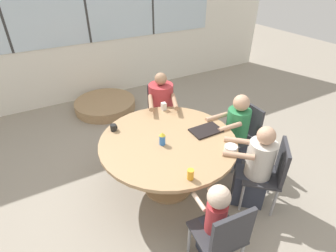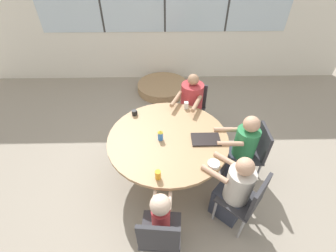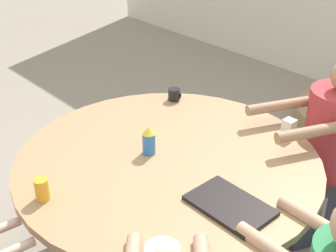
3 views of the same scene
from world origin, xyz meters
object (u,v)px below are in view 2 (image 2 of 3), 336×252
Objects in this scene: person_man_teal_shirt at (241,151)px; bowl_white_shallow at (214,164)px; person_woman_green_shirt at (233,192)px; juice_glass at (158,175)px; person_toddler at (161,222)px; milk_carton_small at (186,105)px; person_man_blue_shirt at (190,110)px; chair_for_toddler at (160,236)px; chair_for_man_blue_shirt at (193,104)px; chair_for_woman_green_shirt at (248,199)px; sippy_cup at (160,135)px; folded_table_stack at (163,87)px; chair_for_man_teal_shirt at (254,150)px; coffee_mug at (135,113)px.

bowl_white_shallow is (-0.48, -0.45, 0.27)m from person_man_teal_shirt.
person_woman_green_shirt is 0.40m from bowl_white_shallow.
juice_glass is (-0.84, 0.02, 0.31)m from person_woman_green_shirt.
person_toddler is 8.87× the size of juice_glass.
person_man_blue_shirt is at bearing 68.76° from milk_carton_small.
chair_for_toddler is 2.08m from person_man_blue_shirt.
chair_for_man_blue_shirt is 0.53m from milk_carton_small.
chair_for_woman_green_shirt is 0.82× the size of person_woman_green_shirt.
chair_for_woman_green_shirt is 6.20× the size of bowl_white_shallow.
person_man_teal_shirt reaches higher than sippy_cup.
folded_table_stack is at bearing 88.96° from juice_glass.
person_toddler reaches higher than milk_carton_small.
chair_for_man_teal_shirt is 5.63× the size of sippy_cup.
sippy_cup is 0.13× the size of folded_table_stack.
coffee_mug is (-1.60, 0.51, 0.26)m from chair_for_man_teal_shirt.
juice_glass is at bearing -91.04° from folded_table_stack.
person_woman_green_shirt is 0.87m from person_toddler.
coffee_mug is 0.58× the size of bowl_white_shallow.
person_man_blue_shirt is 1.55m from folded_table_stack.
chair_for_woman_green_shirt is 1.82m from coffee_mug.
person_man_blue_shirt is 1.93m from person_toddler.
chair_for_man_teal_shirt is at bearing -37.42° from milk_carton_small.
person_toddler is 6.15× the size of sippy_cup.
chair_for_toddler is 1.82m from milk_carton_small.
person_toddler reaches higher than bowl_white_shallow.
person_man_teal_shirt is at bearing 90.00° from chair_for_man_teal_shirt.
folded_table_stack is (-1.20, 2.35, -0.41)m from chair_for_man_teal_shirt.
person_woman_green_shirt is at bearing -38.69° from bowl_white_shallow.
person_man_blue_shirt is 14.11× the size of coffee_mug.
juice_glass is at bearing -107.67° from milk_carton_small.
person_woman_green_shirt is at bearing 159.74° from person_man_teal_shirt.
coffee_mug is at bearing 135.31° from bowl_white_shallow.
coffee_mug is at bearing 107.85° from chair_for_toddler.
chair_for_man_teal_shirt is at bearing 0.42° from sippy_cup.
milk_carton_small is (-0.44, 1.28, 0.31)m from person_woman_green_shirt.
juice_glass is (-1.09, -0.60, 0.30)m from person_man_teal_shirt.
person_man_blue_shirt is 1.21× the size of person_toddler.
person_toddler is at bearing -75.60° from coffee_mug.
chair_for_woman_green_shirt is 0.76× the size of person_man_blue_shirt.
person_man_blue_shirt reaches higher than milk_carton_small.
chair_for_toddler reaches higher than bowl_white_shallow.
person_woman_green_shirt is at bearing 90.00° from chair_for_woman_green_shirt.
chair_for_man_blue_shirt is (-0.39, 1.81, 0.00)m from chair_for_woman_green_shirt.
person_toddler is at bearing -89.70° from sippy_cup.
person_toddler is at bearing 98.44° from chair_for_man_blue_shirt.
chair_for_man_blue_shirt is at bearing -67.76° from folded_table_stack.
chair_for_man_blue_shirt reaches higher than juice_glass.
folded_table_stack is (-1.04, 2.34, -0.38)m from person_man_teal_shirt.
person_woman_green_shirt reaches higher than person_toddler.
coffee_mug is at bearing 74.21° from chair_for_man_teal_shirt.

